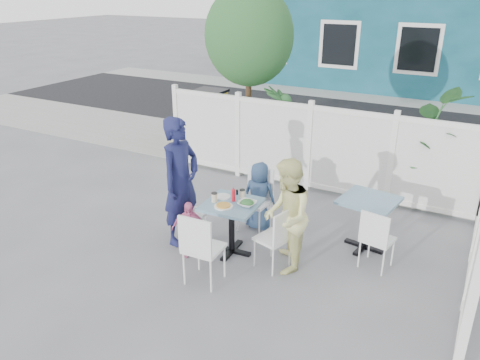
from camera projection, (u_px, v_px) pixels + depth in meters
The scene contains 28 objects.
ground at pixel (241, 247), 6.83m from camera, with size 80.00×80.00×0.00m, color slate.
near_sidewalk at pixel (326, 164), 9.91m from camera, with size 24.00×2.60×0.01m, color gray.
street at pixel (369, 122), 12.91m from camera, with size 24.00×5.00×0.01m, color black.
far_sidewalk at pixel (393, 100), 15.42m from camera, with size 24.00×1.60×0.01m, color gray.
fence_back at pixel (309, 150), 8.43m from camera, with size 5.86×0.08×1.60m.
tree at pixel (249, 36), 9.20m from camera, with size 1.80×1.62×3.59m.
utility_cabinet at pixel (212, 117), 11.13m from camera, with size 0.65×0.47×1.21m, color gold.
potted_shrub_a at pixel (280, 130), 9.36m from camera, with size 0.94×0.94×1.67m, color #235631.
potted_shrub_b at pixel (417, 147), 8.08m from camera, with size 1.70×1.47×1.89m, color #235631.
main_table at pixel (232, 214), 6.47m from camera, with size 0.77×0.77×0.77m.
spare_table at pixel (368, 210), 6.58m from camera, with size 0.84×0.84×0.78m.
chair_left at pixel (187, 208), 6.86m from camera, with size 0.48×0.49×0.88m.
chair_right at pixel (277, 235), 6.12m from camera, with size 0.48×0.49×0.89m.
chair_back at pixel (257, 195), 7.15m from camera, with size 0.46×0.44×0.98m.
chair_near at pixel (200, 245), 5.76m from camera, with size 0.47×0.46×0.99m.
chair_spare at pixel (376, 236), 6.11m from camera, with size 0.45×0.44×0.86m.
man at pixel (181, 182), 6.66m from camera, with size 0.69×0.45×1.89m, color #171A45.
woman at pixel (287, 216), 6.05m from camera, with size 0.75×0.58×1.54m, color #DEDC46.
boy at pixel (259, 196), 7.17m from camera, with size 0.53×0.34×1.08m, color navy.
toddler at pixel (189, 229), 6.48m from camera, with size 0.48×0.20×0.82m, color pink.
plate_main at pixel (223, 206), 6.29m from camera, with size 0.26×0.26×0.02m, color white.
plate_side at pixel (223, 197), 6.59m from camera, with size 0.22×0.22×0.02m, color white.
salad_bowl at pixel (247, 204), 6.32m from camera, with size 0.24×0.24×0.06m, color white.
coffee_cup_a at pixel (214, 198), 6.42m from camera, with size 0.08×0.08×0.12m, color beige.
coffee_cup_b at pixel (242, 194), 6.55m from camera, with size 0.07×0.07×0.11m, color beige.
ketchup_bottle at pixel (233, 196), 6.43m from camera, with size 0.05×0.05×0.17m, color red.
salt_shaker at pixel (233, 193), 6.62m from camera, with size 0.03×0.03×0.07m, color white.
pepper_shaker at pixel (237, 192), 6.65m from camera, with size 0.03×0.03×0.07m, color black.
Camera 1 is at (2.80, -5.21, 3.55)m, focal length 35.00 mm.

